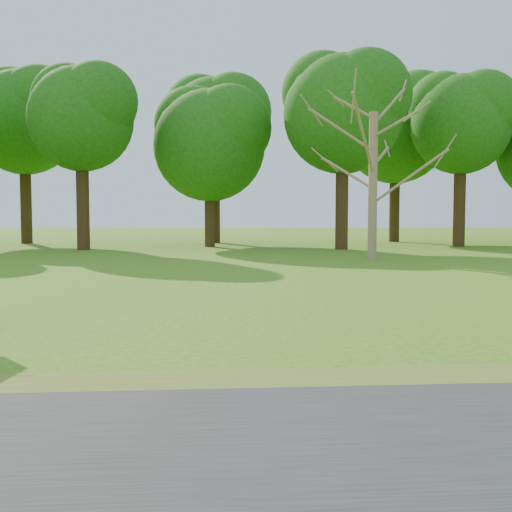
{
  "coord_description": "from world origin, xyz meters",
  "views": [
    {
      "loc": [
        -0.45,
        -9.34,
        1.79
      ],
      "look_at": [
        0.3,
        0.5,
        1.1
      ],
      "focal_mm": 45.0,
      "sensor_mm": 36.0,
      "label": 1
    }
  ],
  "objects": [
    {
      "name": "ground",
      "position": [
        0.0,
        0.0,
        0.0
      ],
      "size": [
        120.0,
        120.0,
        0.0
      ],
      "primitive_type": "plane",
      "color": "#3D6E15",
      "rests_on": "ground"
    },
    {
      "name": "drygrass_strip",
      "position": [
        0.0,
        -2.8,
        0.0
      ],
      "size": [
        120.0,
        1.2,
        0.01
      ],
      "primitive_type": "cube",
      "color": "olive",
      "rests_on": "ground"
    },
    {
      "name": "treeline",
      "position": [
        0.0,
        22.0,
        8.0
      ],
      "size": [
        60.0,
        12.0,
        16.0
      ],
      "primitive_type": null,
      "color": "#175A0F",
      "rests_on": "ground"
    },
    {
      "name": "bare_tree",
      "position": [
        5.57,
        13.68,
        7.56
      ],
      "size": [
        8.21,
        8.21,
        12.45
      ],
      "color": "#8C6B4C",
      "rests_on": "ground"
    },
    {
      "name": "road",
      "position": [
        0.0,
        -5.0,
        0.01
      ],
      "size": [
        120.0,
        4.0,
        0.01
      ],
      "primitive_type": "cube",
      "color": "#29292B",
      "rests_on": "ground"
    }
  ]
}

